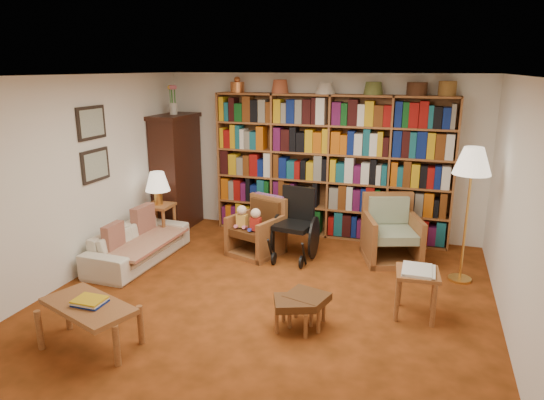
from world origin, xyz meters
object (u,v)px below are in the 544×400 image
at_px(coffee_table, 89,309).
at_px(footstool_b, 307,300).
at_px(sofa, 138,244).
at_px(side_table_lamp, 160,215).
at_px(armchair_leather, 258,230).
at_px(footstool_a, 294,305).
at_px(wheelchair, 296,226).
at_px(floor_lamp, 472,167).
at_px(armchair_sage, 392,235).
at_px(side_table_papers, 417,279).

bearing_deg(coffee_table, footstool_b, 29.08).
height_order(sofa, side_table_lamp, side_table_lamp).
distance_m(armchair_leather, footstool_a, 2.20).
xyz_separation_m(wheelchair, floor_lamp, (2.18, -0.13, 1.01)).
distance_m(sofa, footstool_a, 2.75).
xyz_separation_m(side_table_lamp, armchair_sage, (3.40, 0.44, -0.10)).
height_order(side_table_lamp, footstool_b, side_table_lamp).
height_order(floor_lamp, footstool_a, floor_lamp).
relative_size(armchair_sage, footstool_a, 1.92).
relative_size(sofa, footstool_a, 3.38).
bearing_deg(footstool_a, floor_lamp, 47.34).
bearing_deg(coffee_table, armchair_leather, 76.35).
relative_size(wheelchair, footstool_b, 2.04).
relative_size(floor_lamp, footstool_a, 3.40).
relative_size(sofa, side_table_lamp, 2.80).
bearing_deg(side_table_lamp, side_table_papers, -16.94).
xyz_separation_m(side_table_lamp, wheelchair, (2.10, 0.10, 0.01)).
distance_m(floor_lamp, coffee_table, 4.48).
xyz_separation_m(wheelchair, coffee_table, (-1.24, -2.82, -0.06)).
distance_m(sofa, armchair_sage, 3.50).
bearing_deg(footstool_a, armchair_sage, 71.24).
height_order(wheelchair, coffee_table, wheelchair).
xyz_separation_m(sofa, footstool_b, (2.62, -0.95, 0.04)).
distance_m(side_table_lamp, armchair_sage, 3.43).
bearing_deg(side_table_lamp, wheelchair, 2.67).
bearing_deg(sofa, side_table_papers, -94.91).
relative_size(floor_lamp, side_table_papers, 3.10).
height_order(side_table_papers, coffee_table, side_table_papers).
relative_size(side_table_lamp, armchair_leather, 0.71).
relative_size(armchair_leather, footstool_a, 1.71).
bearing_deg(footstool_a, sofa, 156.58).
xyz_separation_m(wheelchair, footstool_a, (0.53, -1.93, -0.17)).
bearing_deg(armchair_sage, armchair_leather, -169.10).
distance_m(sofa, armchair_leather, 1.67).
relative_size(wheelchair, coffee_table, 0.94).
relative_size(wheelchair, side_table_papers, 1.80).
bearing_deg(armchair_leather, footstool_a, -60.63).
bearing_deg(floor_lamp, armchair_leather, 177.51).
xyz_separation_m(floor_lamp, footstool_a, (-1.66, -1.80, -1.18)).
distance_m(side_table_lamp, wheelchair, 2.10).
bearing_deg(wheelchair, footstool_b, -70.88).
distance_m(side_table_lamp, armchair_leather, 1.55).
bearing_deg(side_table_papers, sofa, 173.65).
xyz_separation_m(side_table_lamp, armchair_leather, (1.55, 0.08, -0.10)).
xyz_separation_m(armchair_sage, footstool_a, (-0.77, -2.27, -0.06)).
bearing_deg(armchair_sage, footstool_b, -107.59).
relative_size(armchair_leather, side_table_papers, 1.55).
height_order(side_table_papers, footstool_b, side_table_papers).
bearing_deg(side_table_lamp, floor_lamp, -0.50).
height_order(armchair_leather, side_table_papers, armchair_leather).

